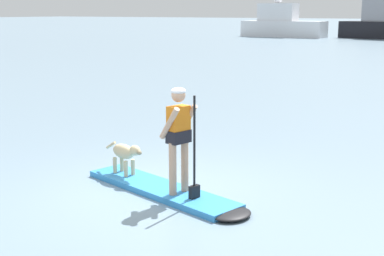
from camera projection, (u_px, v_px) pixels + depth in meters
name	position (u px, v px, depth m)	size (l,w,h in m)	color
ground_plane	(161.00, 192.00, 8.99)	(400.00, 400.00, 0.00)	gray
paddleboard	(170.00, 192.00, 8.82)	(3.43, 1.49, 0.10)	#338CD8
person_paddler	(179.00, 133.00, 8.44)	(0.66, 0.56, 1.69)	tan
dog	(125.00, 153.00, 9.54)	(0.98, 0.36, 0.58)	#CCB78C
moored_boat_far_starboard	(282.00, 24.00, 61.37)	(9.62, 3.01, 4.39)	white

